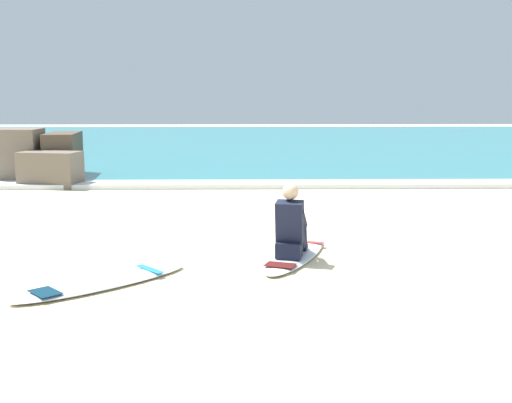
# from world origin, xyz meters

# --- Properties ---
(ground_plane) EXTENTS (80.00, 80.00, 0.00)m
(ground_plane) POSITION_xyz_m (0.00, 0.00, 0.00)
(ground_plane) COLOR beige
(sea) EXTENTS (80.00, 28.00, 0.10)m
(sea) POSITION_xyz_m (0.00, 20.39, 0.05)
(sea) COLOR teal
(sea) RESTS_ON ground
(breaking_foam) EXTENTS (80.00, 0.90, 0.11)m
(breaking_foam) POSITION_xyz_m (0.00, 6.69, 0.06)
(breaking_foam) COLOR white
(breaking_foam) RESTS_ON ground
(surfboard_main) EXTENTS (1.25, 2.23, 0.08)m
(surfboard_main) POSITION_xyz_m (1.01, 0.06, 0.04)
(surfboard_main) COLOR silver
(surfboard_main) RESTS_ON ground
(surfer_seated) EXTENTS (0.49, 0.76, 0.95)m
(surfer_seated) POSITION_xyz_m (0.93, -0.12, 0.44)
(surfer_seated) COLOR black
(surfer_seated) RESTS_ON surfboard_main
(surfboard_spare_near) EXTENTS (1.97, 1.85, 0.08)m
(surfboard_spare_near) POSITION_xyz_m (-1.26, -1.16, 0.04)
(surfboard_spare_near) COLOR silver
(surfboard_spare_near) RESTS_ON ground
(rock_outcrop_distant) EXTENTS (2.32, 2.73, 1.32)m
(rock_outcrop_distant) POSITION_xyz_m (-4.61, 7.56, 0.58)
(rock_outcrop_distant) COLOR #756656
(rock_outcrop_distant) RESTS_ON ground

